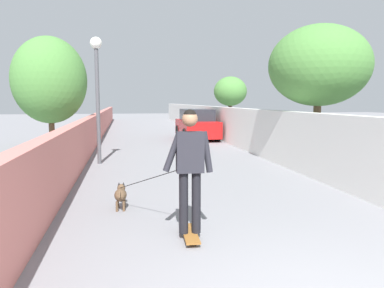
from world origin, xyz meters
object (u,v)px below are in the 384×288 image
(dog, at_px, (121,194))
(tree_right_mid, at_px, (319,66))
(car_near, at_px, (197,125))
(tree_right_far, at_px, (230,92))
(lamp_post, at_px, (97,77))
(person_skateboarder, at_px, (190,161))
(skateboard, at_px, (190,234))
(tree_left_near, at_px, (50,80))

(dog, bearing_deg, tree_right_mid, -58.68)
(tree_right_mid, distance_m, car_near, 8.75)
(tree_right_far, relative_size, dog, 1.77)
(tree_right_far, relative_size, lamp_post, 0.88)
(tree_right_far, bearing_deg, tree_right_mid, 176.62)
(person_skateboarder, height_order, dog, person_skateboarder)
(person_skateboarder, xyz_separation_m, car_near, (13.36, -2.77, -0.41))
(tree_right_mid, bearing_deg, skateboard, 136.92)
(tree_left_near, height_order, dog, tree_left_near)
(tree_left_near, relative_size, lamp_post, 1.16)
(dog, bearing_deg, skateboard, -148.95)
(tree_left_near, bearing_deg, lamp_post, -151.98)
(lamp_post, relative_size, car_near, 1.01)
(tree_right_mid, bearing_deg, car_near, 14.17)
(dog, bearing_deg, lamp_post, 7.99)
(tree_right_mid, distance_m, dog, 7.33)
(skateboard, relative_size, dog, 0.42)
(lamp_post, bearing_deg, dog, -172.01)
(tree_right_far, height_order, person_skateboarder, tree_right_far)
(tree_right_mid, relative_size, dog, 2.17)
(tree_right_mid, xyz_separation_m, dog, (-3.54, 5.82, -2.71))
(tree_right_mid, relative_size, car_near, 1.10)
(tree_right_mid, bearing_deg, dog, 121.32)
(dog, height_order, car_near, car_near)
(tree_left_near, relative_size, skateboard, 5.59)
(tree_right_far, bearing_deg, tree_left_near, 122.73)
(lamp_post, xyz_separation_m, person_skateboarder, (-6.66, -1.69, -1.57))
(tree_left_near, height_order, car_near, tree_left_near)
(person_skateboarder, relative_size, dog, 0.91)
(tree_right_far, height_order, car_near, tree_right_far)
(lamp_post, bearing_deg, skateboard, -165.78)
(tree_left_near, height_order, person_skateboarder, tree_left_near)
(skateboard, relative_size, person_skateboarder, 0.46)
(tree_right_far, xyz_separation_m, car_near, (-3.31, 2.75, -1.80))
(tree_left_near, xyz_separation_m, dog, (-9.04, -2.84, -2.50))
(tree_right_far, xyz_separation_m, lamp_post, (-10.01, 7.20, 0.18))
(lamp_post, height_order, car_near, lamp_post)
(tree_right_far, height_order, dog, tree_right_far)
(skateboard, bearing_deg, lamp_post, 14.22)
(tree_left_near, distance_m, tree_right_far, 11.10)
(tree_left_near, height_order, lamp_post, tree_left_near)
(skateboard, distance_m, person_skateboarder, 1.05)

